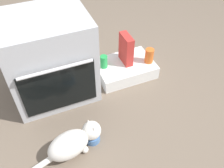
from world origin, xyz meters
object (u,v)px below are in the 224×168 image
oven (50,58)px  sauce_jar (149,56)px  soda_can (104,62)px  cereal_box (126,49)px  pantry_cabinet (125,68)px  food_bowl (92,137)px  cat (73,142)px

oven → sauce_jar: oven is taller
oven → soda_can: bearing=-0.2°
soda_can → sauce_jar: (0.41, -0.09, 0.01)m
cereal_box → sauce_jar: (0.20, -0.09, -0.07)m
oven → soda_can: oven is taller
pantry_cabinet → cereal_box: 0.20m
sauce_jar → food_bowl: bearing=-145.0°
food_bowl → cat: size_ratio=0.18×
food_bowl → cat: cat is taller
pantry_cabinet → soda_can: soda_can is taller
sauce_jar → cereal_box: bearing=155.7°
cereal_box → food_bowl: bearing=-132.0°
pantry_cabinet → cereal_box: cereal_box is taller
oven → sauce_jar: size_ratio=5.18×
oven → sauce_jar: bearing=-6.1°
pantry_cabinet → food_bowl: 0.80m
pantry_cabinet → cat: (-0.69, -0.62, 0.05)m
cereal_box → sauce_jar: size_ratio=2.00×
cat → cereal_box: cereal_box is taller
soda_can → cereal_box: bearing=-0.8°
cat → sauce_jar: bearing=18.5°
oven → cat: 0.70m
oven → food_bowl: (0.12, -0.62, -0.33)m
food_bowl → cereal_box: bearing=48.0°
soda_can → sauce_jar: 0.42m
food_bowl → sauce_jar: (0.75, 0.53, 0.16)m
pantry_cabinet → cat: 0.93m
cereal_box → pantry_cabinet: bearing=-122.2°
food_bowl → cereal_box: size_ratio=0.41×
oven → cat: oven is taller
pantry_cabinet → cat: bearing=-137.7°
oven → cat: bearing=-92.3°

